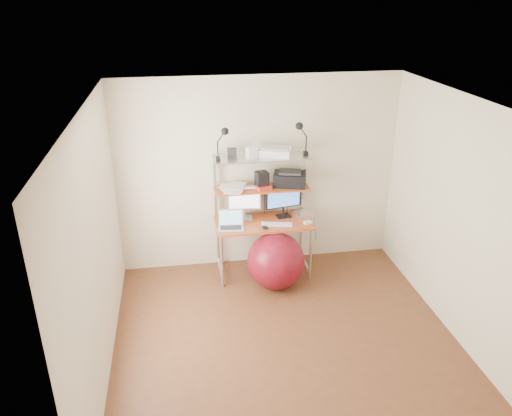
{
  "coord_description": "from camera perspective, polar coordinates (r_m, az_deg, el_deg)",
  "views": [
    {
      "loc": [
        -1.01,
        -4.13,
        3.44
      ],
      "look_at": [
        -0.14,
        1.15,
        1.06
      ],
      "focal_mm": 35.0,
      "sensor_mm": 36.0,
      "label": 1
    }
  ],
  "objects": [
    {
      "name": "room",
      "position": [
        4.78,
        3.91,
        -3.38
      ],
      "size": [
        3.6,
        3.6,
        3.6
      ],
      "color": "brown",
      "rests_on": "ground"
    },
    {
      "name": "computer_desk",
      "position": [
        6.24,
        0.76,
        0.47
      ],
      "size": [
        1.2,
        0.6,
        1.57
      ],
      "color": "#C95327",
      "rests_on": "ground"
    },
    {
      "name": "wall_outlet",
      "position": [
        6.95,
        7.25,
        -3.12
      ],
      "size": [
        0.08,
        0.01,
        0.12
      ],
      "primitive_type": "cube",
      "color": "silver",
      "rests_on": "room"
    },
    {
      "name": "monitor_silver",
      "position": [
        6.27,
        -1.35,
        0.94
      ],
      "size": [
        0.42,
        0.17,
        0.47
      ],
      "rotation": [
        0.0,
        0.0,
        -0.11
      ],
      "color": "#B6B6BB",
      "rests_on": "desktop"
    },
    {
      "name": "monitor_black",
      "position": [
        6.34,
        3.16,
        1.07
      ],
      "size": [
        0.48,
        0.16,
        0.48
      ],
      "rotation": [
        0.0,
        0.0,
        0.18
      ],
      "color": "black",
      "rests_on": "desktop"
    },
    {
      "name": "laptop",
      "position": [
        6.12,
        -2.89,
        -1.82
      ],
      "size": [
        0.33,
        0.28,
        0.27
      ],
      "rotation": [
        0.0,
        0.0,
        -0.11
      ],
      "color": "silver",
      "rests_on": "desktop"
    },
    {
      "name": "keyboard",
      "position": [
        6.19,
        2.39,
        -1.88
      ],
      "size": [
        0.4,
        0.19,
        0.01
      ],
      "primitive_type": "cube",
      "rotation": [
        0.0,
        0.0,
        -0.21
      ],
      "color": "silver",
      "rests_on": "desktop"
    },
    {
      "name": "mouse",
      "position": [
        6.25,
        5.96,
        -1.65
      ],
      "size": [
        0.11,
        0.08,
        0.03
      ],
      "primitive_type": "cube",
      "rotation": [
        0.0,
        0.0,
        0.24
      ],
      "color": "silver",
      "rests_on": "desktop"
    },
    {
      "name": "mac_mini",
      "position": [
        6.46,
        5.42,
        -0.7
      ],
      "size": [
        0.24,
        0.24,
        0.04
      ],
      "primitive_type": "cube",
      "rotation": [
        0.0,
        0.0,
        0.2
      ],
      "color": "silver",
      "rests_on": "desktop"
    },
    {
      "name": "phone",
      "position": [
        6.12,
        1.02,
        -2.22
      ],
      "size": [
        0.07,
        0.12,
        0.01
      ],
      "primitive_type": "cube",
      "rotation": [
        0.0,
        0.0,
        0.1
      ],
      "color": "black",
      "rests_on": "desktop"
    },
    {
      "name": "printer",
      "position": [
        6.28,
        3.89,
        3.37
      ],
      "size": [
        0.46,
        0.37,
        0.19
      ],
      "rotation": [
        0.0,
        0.0,
        -0.28
      ],
      "color": "black",
      "rests_on": "mid_shelf"
    },
    {
      "name": "nas_cube",
      "position": [
        6.17,
        0.67,
        3.21
      ],
      "size": [
        0.17,
        0.17,
        0.21
      ],
      "primitive_type": "cube",
      "rotation": [
        0.0,
        0.0,
        0.22
      ],
      "color": "black",
      "rests_on": "mid_shelf"
    },
    {
      "name": "red_box",
      "position": [
        6.15,
        0.88,
        2.32
      ],
      "size": [
        0.2,
        0.17,
        0.05
      ],
      "primitive_type": "cube",
      "rotation": [
        0.0,
        0.0,
        0.33
      ],
      "color": "red",
      "rests_on": "mid_shelf"
    },
    {
      "name": "scanner",
      "position": [
        6.12,
        2.03,
        6.46
      ],
      "size": [
        0.48,
        0.38,
        0.11
      ],
      "rotation": [
        0.0,
        0.0,
        -0.32
      ],
      "color": "silver",
      "rests_on": "top_shelf"
    },
    {
      "name": "box_white",
      "position": [
        6.02,
        -0.52,
        6.32
      ],
      "size": [
        0.14,
        0.13,
        0.14
      ],
      "primitive_type": "cube",
      "rotation": [
        0.0,
        0.0,
        0.31
      ],
      "color": "silver",
      "rests_on": "top_shelf"
    },
    {
      "name": "box_grey",
      "position": [
        6.06,
        -2.76,
        6.29
      ],
      "size": [
        0.11,
        0.11,
        0.11
      ],
      "primitive_type": "cube",
      "rotation": [
        0.0,
        0.0,
        -0.07
      ],
      "color": "#2A2A2C",
      "rests_on": "top_shelf"
    },
    {
      "name": "clip_lamp_left",
      "position": [
        5.87,
        -3.73,
        8.13
      ],
      "size": [
        0.16,
        0.09,
        0.4
      ],
      "color": "black",
      "rests_on": "top_shelf"
    },
    {
      "name": "clip_lamp_right",
      "position": [
        6.06,
        5.14,
        8.71
      ],
      "size": [
        0.17,
        0.09,
        0.42
      ],
      "color": "black",
      "rests_on": "top_shelf"
    },
    {
      "name": "exercise_ball",
      "position": [
        6.17,
        2.28,
        -6.08
      ],
      "size": [
        0.71,
        0.71,
        0.71
      ],
      "primitive_type": "sphere",
      "color": "maroon",
      "rests_on": "floor"
    },
    {
      "name": "paper_stack",
      "position": [
        6.18,
        -2.66,
        2.31
      ],
      "size": [
        0.39,
        0.43,
        0.03
      ],
      "color": "white",
      "rests_on": "mid_shelf"
    }
  ]
}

